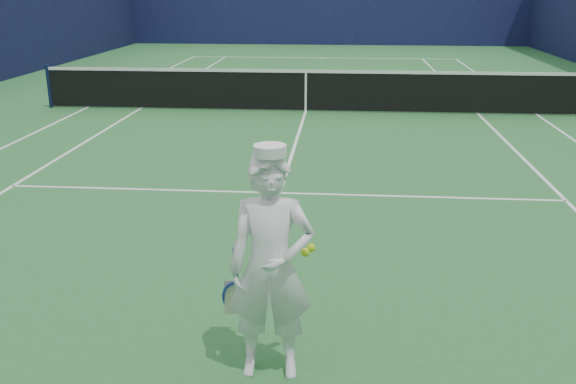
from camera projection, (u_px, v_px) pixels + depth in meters
The scene contains 5 objects.
ground at pixel (306, 112), 15.55m from camera, with size 80.00×80.00×0.00m, color #27672F.
court_markings at pixel (306, 111), 15.55m from camera, with size 11.03×23.83×0.01m.
windscreen_fence at pixel (306, 27), 14.94m from camera, with size 20.12×36.12×4.00m.
tennis_net at pixel (306, 89), 15.38m from camera, with size 12.88×0.09×1.07m.
tennis_player at pixel (271, 267), 4.86m from camera, with size 0.78×0.48×1.86m.
Camera 1 is at (0.90, -15.37, 2.96)m, focal length 40.00 mm.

